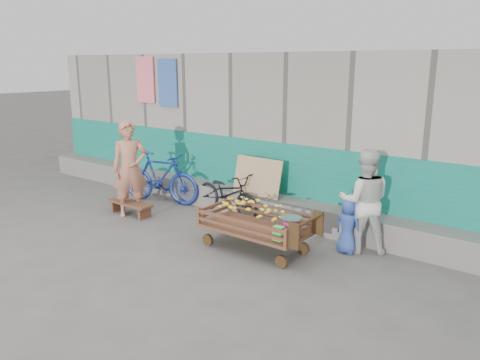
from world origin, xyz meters
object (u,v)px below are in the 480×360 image
Objects in this scene: vendor_man at (130,169)px; child at (348,226)px; bench at (130,205)px; bicycle_blue at (160,178)px; banana_cart at (253,217)px; bicycle_dark at (227,193)px; woman at (364,201)px.

vendor_man reaches higher than child.
bench is 0.56× the size of bicycle_blue.
child reaches higher than banana_cart.
bicycle_blue reaches higher than child.
bicycle_dark is at bearing -19.58° from vendor_man.
vendor_man is at bearing 135.50° from bicycle_dark.
bicycle_dark is (-2.59, 0.30, 0.00)m from child.
woman is 4.36m from bicycle_blue.
vendor_man is at bearing 16.32° from child.
banana_cart is at bearing -120.07° from bicycle_blue.
woman reaches higher than banana_cart.
banana_cart is 1.85× the size of bench.
banana_cart is at bearing -119.67° from bicycle_dark.
bicycle_dark reaches higher than banana_cart.
woman is at bearing -83.84° from bicycle_dark.
bench is 0.55× the size of vendor_man.
bicycle_blue is (-1.61, -0.20, 0.11)m from bicycle_dark.
child is 0.52× the size of bicycle_dark.
banana_cart is 1.69m from woman.
woman reaches higher than bench.
woman is at bearing 13.47° from bench.
banana_cart reaches higher than bench.
bicycle_dark is at bearing -30.24° from woman.
bicycle_dark is at bearing 142.05° from banana_cart.
vendor_man is at bearing -179.57° from banana_cart.
woman is at bearing 35.62° from banana_cart.
child is (-0.15, -0.20, -0.37)m from woman.
vendor_man is (0.03, 0.01, 0.72)m from bench.
bicycle_blue is at bearing 163.66° from banana_cart.
child is at bearing 32.54° from banana_cart.
vendor_man is 1.02× the size of bicycle_blue.
banana_cart is 2.88m from bench.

